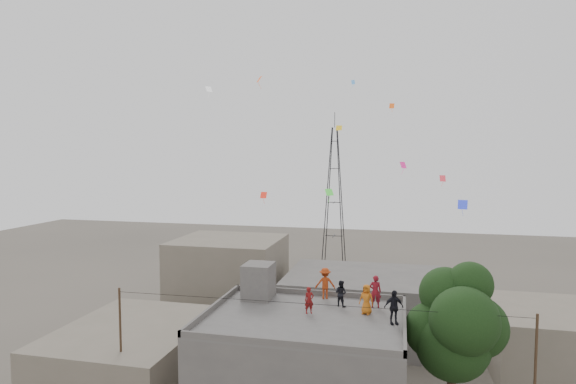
# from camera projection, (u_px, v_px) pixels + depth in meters

# --- Properties ---
(main_building) EXTENTS (10.00, 8.00, 6.10)m
(main_building) POSITION_uv_depth(u_px,v_px,m) (304.00, 375.00, 24.51)
(main_building) COLOR #53504E
(main_building) RESTS_ON ground
(parapet) EXTENTS (10.00, 8.00, 0.30)m
(parapet) POSITION_uv_depth(u_px,v_px,m) (304.00, 314.00, 24.27)
(parapet) COLOR #53504E
(parapet) RESTS_ON main_building
(stair_head_box) EXTENTS (1.60, 1.80, 2.00)m
(stair_head_box) POSITION_uv_depth(u_px,v_px,m) (259.00, 281.00, 27.47)
(stair_head_box) COLOR #53504E
(stair_head_box) RESTS_ON main_building
(neighbor_west) EXTENTS (8.00, 10.00, 4.00)m
(neighbor_west) POSITION_uv_depth(u_px,v_px,m) (132.00, 359.00, 29.05)
(neighbor_west) COLOR #6A6254
(neighbor_west) RESTS_ON ground
(neighbor_north) EXTENTS (12.00, 9.00, 5.00)m
(neighbor_north) POSITION_uv_depth(u_px,v_px,m) (364.00, 306.00, 37.68)
(neighbor_north) COLOR #53504E
(neighbor_north) RESTS_ON ground
(neighbor_northwest) EXTENTS (9.00, 8.00, 7.00)m
(neighbor_northwest) POSITION_uv_depth(u_px,v_px,m) (229.00, 278.00, 42.30)
(neighbor_northwest) COLOR #6A6254
(neighbor_northwest) RESTS_ON ground
(neighbor_east) EXTENTS (7.00, 8.00, 4.40)m
(neighbor_east) POSITION_uv_depth(u_px,v_px,m) (547.00, 342.00, 31.07)
(neighbor_east) COLOR #6A6254
(neighbor_east) RESTS_ON ground
(tree) EXTENTS (4.90, 4.60, 9.10)m
(tree) POSITION_uv_depth(u_px,v_px,m) (457.00, 325.00, 23.17)
(tree) COLOR black
(tree) RESTS_ON ground
(utility_line) EXTENTS (20.12, 0.62, 7.40)m
(utility_line) POSITION_uv_depth(u_px,v_px,m) (309.00, 372.00, 23.13)
(utility_line) COLOR black
(utility_line) RESTS_ON ground
(transmission_tower) EXTENTS (2.97, 2.97, 20.01)m
(transmission_tower) POSITION_uv_depth(u_px,v_px,m) (334.00, 195.00, 63.80)
(transmission_tower) COLOR black
(transmission_tower) RESTS_ON ground
(person_red_adult) EXTENTS (0.67, 0.47, 1.75)m
(person_red_adult) POSITION_uv_depth(u_px,v_px,m) (375.00, 291.00, 25.78)
(person_red_adult) COLOR maroon
(person_red_adult) RESTS_ON main_building
(person_orange_child) EXTENTS (0.86, 0.68, 1.54)m
(person_orange_child) POSITION_uv_depth(u_px,v_px,m) (366.00, 299.00, 24.72)
(person_orange_child) COLOR #CC6617
(person_orange_child) RESTS_ON main_building
(person_dark_child) EXTENTS (0.85, 0.77, 1.41)m
(person_dark_child) POSITION_uv_depth(u_px,v_px,m) (341.00, 293.00, 26.02)
(person_dark_child) COLOR black
(person_dark_child) RESTS_ON main_building
(person_dark_adult) EXTENTS (1.06, 0.76, 1.67)m
(person_dark_adult) POSITION_uv_depth(u_px,v_px,m) (394.00, 307.00, 23.20)
(person_dark_adult) COLOR black
(person_dark_adult) RESTS_ON main_building
(person_orange_adult) EXTENTS (1.27, 0.91, 1.77)m
(person_orange_adult) POSITION_uv_depth(u_px,v_px,m) (325.00, 283.00, 27.40)
(person_orange_adult) COLOR #A53612
(person_orange_adult) RESTS_ON main_building
(person_red_child) EXTENTS (0.60, 0.53, 1.37)m
(person_red_child) POSITION_uv_depth(u_px,v_px,m) (309.00, 300.00, 24.81)
(person_red_child) COLOR maroon
(person_red_child) RESTS_ON main_building
(kites) EXTENTS (17.42, 12.70, 9.13)m
(kites) POSITION_uv_depth(u_px,v_px,m) (346.00, 145.00, 31.29)
(kites) COLOR red
(kites) RESTS_ON ground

